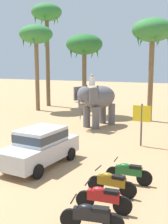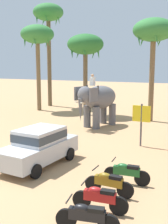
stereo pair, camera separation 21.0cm
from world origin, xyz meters
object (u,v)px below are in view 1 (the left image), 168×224
at_px(motorcycle_second_in_row, 103,198).
at_px(signboard_yellow, 142,116).
at_px(car_sedan_foreground, 40,145).
at_px(palm_tree_leaning_seaward, 153,33).
at_px(elephant_with_mahout, 97,100).
at_px(palm_tree_near_hut, 36,37).
at_px(motorcycle_nearest_camera, 92,216).
at_px(motorcycle_fourth_in_row, 129,172).
at_px(palm_tree_behind_elephant, 47,17).
at_px(palm_tree_left_of_road, 84,46).
at_px(motorcycle_mid_row, 112,183).

height_order(motorcycle_second_in_row, signboard_yellow, signboard_yellow).
distance_m(car_sedan_foreground, palm_tree_leaning_seaward, 13.86).
height_order(elephant_with_mahout, motorcycle_second_in_row, elephant_with_mahout).
bearing_deg(signboard_yellow, palm_tree_near_hut, 147.05).
relative_size(car_sedan_foreground, palm_tree_leaning_seaward, 0.52).
height_order(motorcycle_nearest_camera, motorcycle_second_in_row, same).
xyz_separation_m(motorcycle_nearest_camera, palm_tree_leaning_seaward, (-1.84, 16.08, 6.47)).
height_order(car_sedan_foreground, motorcycle_fourth_in_row, car_sedan_foreground).
relative_size(elephant_with_mahout, motorcycle_nearest_camera, 2.25).
xyz_separation_m(palm_tree_behind_elephant, palm_tree_left_of_road, (5.90, -3.34, -3.37)).
bearing_deg(palm_tree_behind_elephant, car_sedan_foreground, -59.10).
xyz_separation_m(elephant_with_mahout, signboard_yellow, (4.15, -3.66, -0.30)).
bearing_deg(motorcycle_fourth_in_row, elephant_with_mahout, 119.02).
xyz_separation_m(motorcycle_nearest_camera, signboard_yellow, (-0.76, 8.77, 1.22)).
relative_size(motorcycle_second_in_row, palm_tree_left_of_road, 0.25).
xyz_separation_m(motorcycle_nearest_camera, palm_tree_left_of_road, (-7.84, 16.48, 5.63)).
xyz_separation_m(palm_tree_behind_elephant, signboard_yellow, (12.99, -11.05, -7.78)).
relative_size(elephant_with_mahout, palm_tree_left_of_road, 0.56).
height_order(palm_tree_left_of_road, palm_tree_leaning_seaward, palm_tree_leaning_seaward).
bearing_deg(signboard_yellow, palm_tree_left_of_road, 132.57).
distance_m(motorcycle_nearest_camera, motorcycle_second_in_row, 1.15).
bearing_deg(palm_tree_leaning_seaward, palm_tree_behind_elephant, 162.56).
height_order(motorcycle_mid_row, palm_tree_leaning_seaward, palm_tree_leaning_seaward).
xyz_separation_m(elephant_with_mahout, palm_tree_near_hut, (-8.16, 4.32, 5.15)).
distance_m(palm_tree_near_hut, palm_tree_leaning_seaward, 11.25).
height_order(car_sedan_foreground, motorcycle_second_in_row, car_sedan_foreground).
xyz_separation_m(motorcycle_second_in_row, palm_tree_behind_elephant, (-13.65, 18.67, 9.01)).
height_order(motorcycle_mid_row, motorcycle_fourth_in_row, same).
relative_size(palm_tree_left_of_road, signboard_yellow, 2.99).
height_order(car_sedan_foreground, palm_tree_behind_elephant, palm_tree_behind_elephant).
xyz_separation_m(elephant_with_mahout, motorcycle_fourth_in_row, (4.94, -8.90, -1.53)).
bearing_deg(palm_tree_leaning_seaward, motorcycle_fourth_in_row, -81.53).
relative_size(elephant_with_mahout, palm_tree_near_hut, 0.48).
height_order(motorcycle_nearest_camera, motorcycle_mid_row, same).
bearing_deg(elephant_with_mahout, palm_tree_leaning_seaward, 49.97).
xyz_separation_m(motorcycle_second_in_row, palm_tree_leaning_seaward, (-1.74, 14.93, 6.47)).
relative_size(motorcycle_second_in_row, palm_tree_near_hut, 0.22).
bearing_deg(palm_tree_left_of_road, motorcycle_nearest_camera, -64.56).
bearing_deg(palm_tree_left_of_road, car_sedan_foreground, -73.82).
relative_size(motorcycle_nearest_camera, motorcycle_fourth_in_row, 0.99).
relative_size(motorcycle_nearest_camera, palm_tree_near_hut, 0.22).
height_order(car_sedan_foreground, signboard_yellow, signboard_yellow).
xyz_separation_m(car_sedan_foreground, signboard_yellow, (3.41, 4.96, 0.76)).
bearing_deg(palm_tree_leaning_seaward, elephant_with_mahout, -130.03).
bearing_deg(palm_tree_near_hut, motorcycle_mid_row, -48.36).
height_order(elephant_with_mahout, motorcycle_nearest_camera, elephant_with_mahout).
distance_m(motorcycle_nearest_camera, motorcycle_mid_row, 2.34).
relative_size(car_sedan_foreground, elephant_with_mahout, 1.05).
bearing_deg(palm_tree_leaning_seaward, motorcycle_nearest_camera, -83.47).
relative_size(motorcycle_mid_row, palm_tree_leaning_seaward, 0.22).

